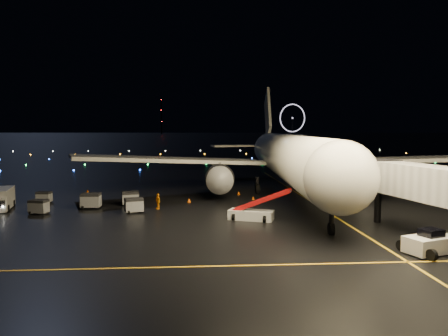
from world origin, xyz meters
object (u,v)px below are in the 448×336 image
(baggage_cart_1, at_px, (130,198))
(baggage_cart_4, at_px, (44,197))
(baggage_cart_0, at_px, (134,205))
(baggage_cart_3, at_px, (91,201))
(crew_c, at_px, (158,201))
(baggage_cart_2, at_px, (39,207))
(airliner, at_px, (286,132))
(belt_loader, at_px, (251,204))
(pushback_tug, at_px, (431,241))
(service_truck, at_px, (1,199))

(baggage_cart_1, height_order, baggage_cart_4, baggage_cart_1)
(baggage_cart_0, distance_m, baggage_cart_3, 6.42)
(crew_c, xyz_separation_m, baggage_cart_2, (-13.31, -2.27, -0.14))
(airliner, bearing_deg, baggage_cart_3, -150.73)
(crew_c, relative_size, baggage_cart_4, 1.09)
(belt_loader, height_order, baggage_cart_4, belt_loader)
(belt_loader, relative_size, crew_c, 3.58)
(pushback_tug, height_order, crew_c, pushback_tug)
(pushback_tug, bearing_deg, baggage_cart_0, 124.59)
(airliner, bearing_deg, belt_loader, -107.93)
(baggage_cart_1, relative_size, baggage_cart_4, 1.15)
(pushback_tug, xyz_separation_m, service_truck, (-41.73, 21.69, 0.32))
(belt_loader, relative_size, baggage_cart_4, 3.92)
(belt_loader, bearing_deg, baggage_cart_4, 175.19)
(baggage_cart_4, bearing_deg, baggage_cart_1, -6.39)
(pushback_tug, bearing_deg, baggage_cart_1, 118.75)
(crew_c, height_order, baggage_cart_2, crew_c)
(pushback_tug, bearing_deg, belt_loader, 112.80)
(pushback_tug, height_order, baggage_cart_2, pushback_tug)
(baggage_cart_1, xyz_separation_m, baggage_cart_2, (-9.59, -5.22, -0.04))
(service_truck, xyz_separation_m, baggage_cart_2, (5.58, -3.43, -0.46))
(baggage_cart_2, relative_size, baggage_cart_4, 1.10)
(baggage_cart_0, xyz_separation_m, baggage_cart_3, (-5.60, 3.14, 0.08))
(service_truck, bearing_deg, baggage_cart_1, -5.79)
(baggage_cart_3, bearing_deg, belt_loader, -20.91)
(airliner, bearing_deg, baggage_cart_4, -162.50)
(baggage_cart_4, bearing_deg, baggage_cart_2, -70.59)
(pushback_tug, bearing_deg, crew_c, 118.28)
(airliner, xyz_separation_m, baggage_cart_2, (-31.93, -16.08, -8.34))
(airliner, relative_size, pushback_tug, 15.91)
(belt_loader, xyz_separation_m, baggage_cart_1, (-14.18, 10.00, -0.81))
(crew_c, relative_size, baggage_cart_1, 0.95)
(baggage_cart_0, distance_m, baggage_cart_4, 14.79)
(pushback_tug, distance_m, belt_loader, 18.31)
(crew_c, distance_m, baggage_cart_0, 3.46)
(belt_loader, relative_size, baggage_cart_2, 3.57)
(baggage_cart_1, distance_m, baggage_cart_2, 10.92)
(crew_c, bearing_deg, baggage_cart_1, -156.49)
(belt_loader, bearing_deg, baggage_cart_3, 177.97)
(airliner, xyz_separation_m, baggage_cart_1, (-22.33, -10.86, -8.30))
(belt_loader, bearing_deg, baggage_cart_0, -179.10)
(service_truck, height_order, baggage_cart_3, service_truck)
(belt_loader, distance_m, baggage_cart_2, 24.27)
(baggage_cart_4, bearing_deg, baggage_cart_3, -27.22)
(baggage_cart_2, bearing_deg, service_truck, 160.98)
(baggage_cart_1, bearing_deg, pushback_tug, -53.28)
(baggage_cart_2, bearing_deg, pushback_tug, -14.17)
(airliner, xyz_separation_m, baggage_cart_0, (-21.18, -16.12, -8.29))
(belt_loader, xyz_separation_m, baggage_cart_3, (-18.63, 7.88, -0.73))
(airliner, height_order, baggage_cart_3, airliner)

